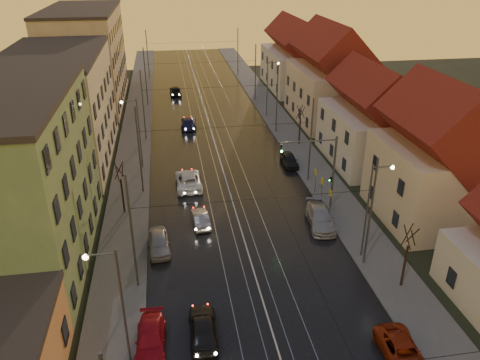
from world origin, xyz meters
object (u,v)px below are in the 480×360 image
traffic_light_mast (324,164)px  driving_car_2 (188,180)px  street_lamp_2 (136,127)px  parked_right_0 (403,353)px  driving_car_1 (201,219)px  parked_left_3 (159,242)px  driving_car_0 (203,328)px  driving_car_3 (189,123)px  street_lamp_1 (372,202)px  driving_car_4 (175,90)px  street_lamp_0 (116,298)px  parked_right_2 (289,160)px  street_lamp_3 (269,83)px  parked_right_1 (320,218)px  parked_left_2 (151,339)px

traffic_light_mast → driving_car_2: (-11.99, 6.57, -3.84)m
street_lamp_2 → parked_right_0: street_lamp_2 is taller
driving_car_1 → parked_left_3: 4.99m
driving_car_0 → driving_car_2: 21.22m
driving_car_0 → driving_car_3: 39.39m
parked_right_0 → street_lamp_1: bearing=81.5°
street_lamp_1 → driving_car_4: (-13.16, 49.53, -4.11)m
street_lamp_0 → parked_right_2: size_ratio=2.01×
street_lamp_2 → driving_car_0: street_lamp_2 is taller
street_lamp_3 → driving_car_3: 13.10m
street_lamp_2 → traffic_light_mast: size_ratio=1.11×
traffic_light_mast → street_lamp_1: bearing=-82.1°
parked_right_2 → driving_car_4: bearing=111.4°
street_lamp_0 → parked_right_2: (16.70, 26.09, -4.21)m
driving_car_1 → driving_car_3: size_ratio=0.76×
street_lamp_0 → street_lamp_1: (18.21, 8.00, 0.00)m
street_lamp_0 → driving_car_1: bearing=69.0°
street_lamp_0 → street_lamp_3: size_ratio=1.00×
driving_car_0 → parked_right_1: parked_right_1 is taller
street_lamp_2 → driving_car_4: bearing=80.3°
street_lamp_0 → traffic_light_mast: size_ratio=1.11×
traffic_light_mast → street_lamp_2: bearing=144.9°
parked_left_2 → driving_car_0: bearing=7.9°
street_lamp_1 → parked_left_3: size_ratio=1.93×
parked_left_3 → parked_right_0: 19.86m
driving_car_3 → driving_car_1: bearing=92.8°
parked_right_0 → street_lamp_0: bearing=173.9°
traffic_light_mast → parked_right_2: 10.84m
parked_right_0 → traffic_light_mast: bearing=89.7°
driving_car_3 → driving_car_0: bearing=91.8°
driving_car_2 → parked_left_3: bearing=73.2°
driving_car_0 → driving_car_3: (1.49, 39.36, -0.02)m
street_lamp_3 → parked_left_3: (-16.17, -32.50, -4.18)m
street_lamp_1 → driving_car_1: size_ratio=2.12×
driving_car_3 → traffic_light_mast: bearing=117.7°
street_lamp_1 → street_lamp_3: same height
driving_car_1 → driving_car_2: bearing=-89.4°
street_lamp_3 → parked_right_2: street_lamp_3 is taller
driving_car_1 → driving_car_4: 42.66m
parked_left_2 → parked_right_0: bearing=-11.3°
driving_car_1 → parked_right_1: parked_right_1 is taller
driving_car_2 → driving_car_0: bearing=87.7°
traffic_light_mast → driving_car_4: bearing=106.2°
street_lamp_0 → parked_right_0: size_ratio=1.73×
driving_car_0 → parked_right_2: size_ratio=1.10×
street_lamp_1 → driving_car_3: street_lamp_1 is taller
street_lamp_3 → driving_car_0: (-13.47, -42.65, -4.14)m
street_lamp_3 → driving_car_1: bearing=-113.2°
street_lamp_1 → driving_car_4: 51.42m
street_lamp_3 → parked_right_0: 46.72m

